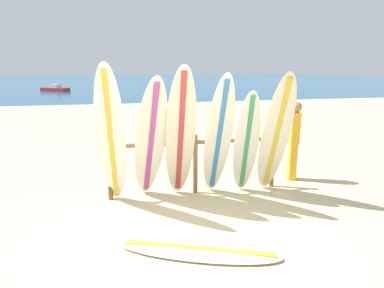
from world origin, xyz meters
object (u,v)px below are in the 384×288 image
at_px(surfboard_rack, 195,155).
at_px(surfboard_leaning_center, 218,138).
at_px(surfboard_leaning_far_left, 111,138).
at_px(surfboard_lying_on_sand, 199,250).
at_px(surfboard_leaning_center_right, 246,143).
at_px(surfboard_leaning_left, 151,140).
at_px(small_boat_offshore, 55,89).
at_px(beachgoer_standing, 294,137).
at_px(surfboard_leaning_center_left, 180,135).
at_px(surfboard_leaning_right, 276,135).

distance_m(surfboard_rack, surfboard_leaning_center, 0.68).
height_order(surfboard_rack, surfboard_leaning_far_left, surfboard_leaning_far_left).
bearing_deg(surfboard_lying_on_sand, surfboard_leaning_center, 65.67).
relative_size(surfboard_leaning_center_right, surfboard_lying_on_sand, 0.91).
height_order(surfboard_leaning_center, surfboard_lying_on_sand, surfboard_leaning_center).
height_order(surfboard_rack, surfboard_lying_on_sand, surfboard_rack).
xyz_separation_m(surfboard_leaning_far_left, surfboard_leaning_left, (0.67, 0.16, -0.11)).
height_order(surfboard_leaning_center_right, small_boat_offshore, surfboard_leaning_center_right).
xyz_separation_m(surfboard_leaning_center, surfboard_leaning_center_right, (0.59, 0.12, -0.16)).
height_order(surfboard_rack, beachgoer_standing, beachgoer_standing).
distance_m(surfboard_leaning_far_left, surfboard_leaning_center, 1.88).
height_order(surfboard_leaning_left, surfboard_leaning_center_right, surfboard_leaning_left).
bearing_deg(small_boat_offshore, surfboard_leaning_center_left, -75.85).
xyz_separation_m(surfboard_rack, surfboard_lying_on_sand, (-0.43, -2.11, -0.74)).
height_order(surfboard_lying_on_sand, small_boat_offshore, small_boat_offshore).
height_order(surfboard_leaning_left, surfboard_leaning_center, surfboard_leaning_center).
bearing_deg(surfboard_leaning_far_left, surfboard_leaning_center, -0.44).
bearing_deg(surfboard_rack, small_boat_offshore, 104.92).
bearing_deg(beachgoer_standing, surfboard_rack, -172.27).
xyz_separation_m(surfboard_leaning_center, small_boat_offshore, (-8.15, 29.79, -0.93)).
bearing_deg(surfboard_leaning_center_right, surfboard_leaning_center_left, 179.84).
xyz_separation_m(surfboard_leaning_far_left, surfboard_leaning_center_left, (1.21, 0.11, -0.02)).
height_order(surfboard_leaning_center_left, small_boat_offshore, surfboard_leaning_center_left).
height_order(surfboard_leaning_far_left, small_boat_offshore, surfboard_leaning_far_left).
bearing_deg(beachgoer_standing, surfboard_leaning_center_right, -155.39).
bearing_deg(small_boat_offshore, surfboard_rack, -75.08).
distance_m(surfboard_leaning_right, beachgoer_standing, 1.13).
relative_size(surfboard_leaning_left, beachgoer_standing, 1.35).
bearing_deg(beachgoer_standing, surfboard_leaning_center_left, -166.80).
distance_m(surfboard_leaning_center_left, small_boat_offshore, 30.61).
bearing_deg(surfboard_leaning_far_left, small_boat_offshore, 101.89).
relative_size(surfboard_leaning_center, small_boat_offshore, 0.78).
relative_size(surfboard_leaning_right, beachgoer_standing, 1.38).
bearing_deg(surfboard_leaning_center_right, small_boat_offshore, 106.42).
relative_size(surfboard_rack, surfboard_leaning_right, 1.42).
bearing_deg(surfboard_leaning_center_left, surfboard_rack, 41.53).
relative_size(surfboard_leaning_far_left, small_boat_offshore, 0.84).
distance_m(surfboard_rack, beachgoer_standing, 2.29).
height_order(surfboard_leaning_center, beachgoer_standing, surfboard_leaning_center).
height_order(surfboard_leaning_left, small_boat_offshore, surfboard_leaning_left).
relative_size(surfboard_lying_on_sand, beachgoer_standing, 1.31).
bearing_deg(surfboard_lying_on_sand, surfboard_leaning_center_right, 53.11).
bearing_deg(surfboard_leaning_right, surfboard_leaning_center_left, 175.64).
distance_m(surfboard_leaning_left, beachgoer_standing, 3.20).
height_order(surfboard_leaning_center_left, beachgoer_standing, surfboard_leaning_center_left).
height_order(surfboard_leaning_far_left, surfboard_leaning_center, surfboard_leaning_far_left).
bearing_deg(surfboard_leaning_center, surfboard_leaning_far_left, 179.56).
distance_m(surfboard_rack, surfboard_leaning_center_right, 1.00).
distance_m(surfboard_rack, surfboard_leaning_right, 1.57).
xyz_separation_m(surfboard_leaning_center_left, surfboard_leaning_center_right, (1.26, -0.00, -0.22)).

